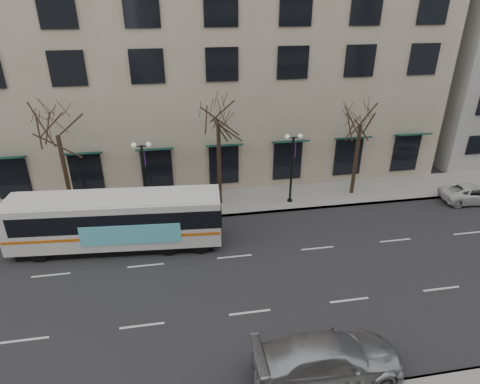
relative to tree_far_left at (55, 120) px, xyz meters
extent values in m
plane|color=black|center=(10.00, -8.80, -6.70)|extent=(160.00, 160.00, 0.00)
cube|color=gray|center=(15.00, 0.20, -6.62)|extent=(80.00, 4.00, 0.15)
cube|color=tan|center=(8.00, 12.20, 5.30)|extent=(40.00, 20.00, 24.00)
cylinder|color=black|center=(0.00, 0.00, -3.83)|extent=(0.28, 0.28, 5.74)
cylinder|color=black|center=(10.00, 0.00, -3.72)|extent=(0.28, 0.28, 5.95)
cylinder|color=black|center=(20.00, 0.00, -3.97)|extent=(0.28, 0.28, 5.46)
cylinder|color=black|center=(5.00, -0.60, -4.20)|extent=(0.16, 0.16, 5.00)
cylinder|color=black|center=(5.00, -0.60, -6.55)|extent=(0.36, 0.36, 0.30)
cube|color=black|center=(5.00, -0.60, -1.75)|extent=(0.90, 0.06, 0.06)
sphere|color=silver|center=(4.55, -0.60, -1.65)|extent=(0.32, 0.32, 0.32)
sphere|color=silver|center=(5.45, -0.60, -1.65)|extent=(0.32, 0.32, 0.32)
cube|color=#421A64|center=(5.12, -0.60, -2.60)|extent=(0.04, 0.45, 1.00)
cylinder|color=black|center=(15.00, -0.60, -4.20)|extent=(0.16, 0.16, 5.00)
cylinder|color=black|center=(15.00, -0.60, -6.55)|extent=(0.36, 0.36, 0.30)
cube|color=black|center=(15.00, -0.60, -1.75)|extent=(0.90, 0.06, 0.06)
sphere|color=silver|center=(14.55, -0.60, -1.65)|extent=(0.32, 0.32, 0.32)
sphere|color=silver|center=(15.45, -0.60, -1.65)|extent=(0.32, 0.32, 0.32)
cube|color=#421A64|center=(15.12, -0.60, -2.60)|extent=(0.04, 0.45, 1.00)
cube|color=white|center=(3.39, -4.23, -4.86)|extent=(12.26, 3.58, 2.77)
cube|color=black|center=(3.39, -4.23, -6.42)|extent=(11.27, 3.19, 0.45)
cube|color=black|center=(3.70, -4.25, -4.43)|extent=(11.78, 3.58, 1.11)
cube|color=orange|center=(3.39, -4.23, -5.34)|extent=(12.14, 3.60, 0.18)
cube|color=#64E0F3|center=(4.29, -5.65, -5.14)|extent=(5.53, 0.51, 1.21)
cube|color=white|center=(3.39, -4.23, -3.44)|extent=(11.64, 3.27, 0.08)
cylinder|color=black|center=(-0.92, -5.05, -6.19)|extent=(1.03, 0.36, 1.01)
cylinder|color=black|center=(-0.73, -2.74, -6.19)|extent=(1.03, 0.36, 1.01)
cylinder|color=black|center=(6.31, -5.63, -6.19)|extent=(1.03, 0.36, 1.01)
cylinder|color=black|center=(6.50, -3.32, -6.19)|extent=(1.03, 0.36, 1.01)
cylinder|color=black|center=(8.12, -5.77, -6.19)|extent=(1.03, 0.36, 1.01)
cylinder|color=black|center=(8.31, -3.46, -6.19)|extent=(1.03, 0.36, 1.01)
imported|color=#9A9CA1|center=(12.34, -15.00, -5.84)|extent=(5.94, 2.43, 1.72)
imported|color=silver|center=(28.17, -2.60, -6.06)|extent=(4.78, 2.59, 1.27)
camera|label=1|loc=(7.06, -25.36, 6.76)|focal=30.00mm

